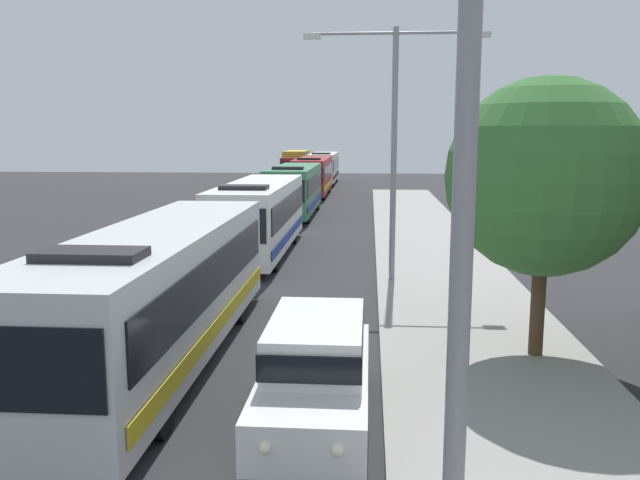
% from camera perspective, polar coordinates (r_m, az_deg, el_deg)
% --- Properties ---
extents(bus_lead, '(2.58, 11.61, 3.21)m').
position_cam_1_polar(bus_lead, '(14.86, -13.83, -4.22)').
color(bus_lead, silver).
rests_on(bus_lead, ground_plane).
extents(bus_second_in_line, '(2.58, 10.74, 3.21)m').
position_cam_1_polar(bus_second_in_line, '(27.37, -5.35, 2.18)').
color(bus_second_in_line, silver).
rests_on(bus_second_in_line, ground_plane).
extents(bus_middle, '(2.58, 10.49, 3.21)m').
position_cam_1_polar(bus_middle, '(40.12, -2.25, 4.52)').
color(bus_middle, '#33724C').
rests_on(bus_middle, ground_plane).
extents(bus_fourth_in_line, '(2.58, 10.62, 3.21)m').
position_cam_1_polar(bus_fourth_in_line, '(52.85, -0.65, 5.72)').
color(bus_fourth_in_line, maroon).
rests_on(bus_fourth_in_line, ground_plane).
extents(bus_rear, '(2.58, 10.54, 3.21)m').
position_cam_1_polar(bus_rear, '(65.33, 0.32, 6.43)').
color(bus_rear, silver).
rests_on(bus_rear, ground_plane).
extents(white_suv, '(1.86, 5.11, 1.90)m').
position_cam_1_polar(white_suv, '(11.69, -0.34, -11.07)').
color(white_suv, white).
rests_on(white_suv, ground_plane).
extents(box_truck_oncoming, '(2.35, 7.76, 3.15)m').
position_cam_1_polar(box_truck_oncoming, '(69.87, -2.16, 6.64)').
color(box_truck_oncoming, maroon).
rests_on(box_truck_oncoming, ground_plane).
extents(streetlamp_near, '(6.09, 0.28, 8.53)m').
position_cam_1_polar(streetlamp_near, '(5.62, 12.80, 11.57)').
color(streetlamp_near, gray).
rests_on(streetlamp_near, sidewalk).
extents(streetlamp_mid, '(6.02, 0.28, 8.34)m').
position_cam_1_polar(streetlamp_mid, '(21.90, 6.54, 9.73)').
color(streetlamp_mid, gray).
rests_on(streetlamp_mid, sidewalk).
extents(roadside_tree, '(4.34, 4.34, 6.19)m').
position_cam_1_polar(roadside_tree, '(15.00, 19.15, 5.22)').
color(roadside_tree, '#4C3823').
rests_on(roadside_tree, sidewalk).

